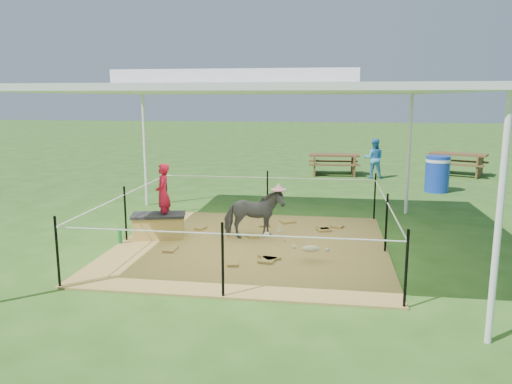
# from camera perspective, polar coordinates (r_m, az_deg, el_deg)

# --- Properties ---
(ground) EXTENTS (90.00, 90.00, 0.00)m
(ground) POSITION_cam_1_polar(r_m,az_deg,el_deg) (8.64, -0.59, -6.29)
(ground) COLOR #2D5919
(ground) RESTS_ON ground
(hay_patch) EXTENTS (4.60, 4.60, 0.03)m
(hay_patch) POSITION_cam_1_polar(r_m,az_deg,el_deg) (8.63, -0.59, -6.19)
(hay_patch) COLOR brown
(hay_patch) RESTS_ON ground
(canopy_tent) EXTENTS (6.30, 6.30, 2.90)m
(canopy_tent) POSITION_cam_1_polar(r_m,az_deg,el_deg) (8.26, -0.63, 11.87)
(canopy_tent) COLOR silver
(canopy_tent) RESTS_ON ground
(rope_fence) EXTENTS (4.54, 4.54, 1.00)m
(rope_fence) POSITION_cam_1_polar(r_m,az_deg,el_deg) (8.47, -0.60, -2.12)
(rope_fence) COLOR black
(rope_fence) RESTS_ON ground
(straw_bale) EXTENTS (0.96, 0.64, 0.39)m
(straw_bale) POSITION_cam_1_polar(r_m,az_deg,el_deg) (9.21, -11.04, -3.95)
(straw_bale) COLOR #AC7E3E
(straw_bale) RESTS_ON hay_patch
(dark_cloth) EXTENTS (1.03, 0.70, 0.05)m
(dark_cloth) POSITION_cam_1_polar(r_m,az_deg,el_deg) (9.15, -11.09, -2.61)
(dark_cloth) COLOR black
(dark_cloth) RESTS_ON straw_bale
(woman) EXTENTS (0.34, 0.44, 1.06)m
(woman) POSITION_cam_1_polar(r_m,az_deg,el_deg) (9.02, -10.60, 0.49)
(woman) COLOR red
(woman) RESTS_ON straw_bale
(green_bottle) EXTENTS (0.08, 0.08, 0.25)m
(green_bottle) POSITION_cam_1_polar(r_m,az_deg,el_deg) (9.02, -15.28, -4.92)
(green_bottle) COLOR #197235
(green_bottle) RESTS_ON hay_patch
(pony) EXTENTS (1.14, 0.78, 0.88)m
(pony) POSITION_cam_1_polar(r_m,az_deg,el_deg) (8.94, -0.25, -2.56)
(pony) COLOR #45454A
(pony) RESTS_ON hay_patch
(pink_hat) EXTENTS (0.27, 0.27, 0.13)m
(pink_hat) POSITION_cam_1_polar(r_m,az_deg,el_deg) (8.84, -0.26, 0.62)
(pink_hat) COLOR pink
(pink_hat) RESTS_ON pony
(foal) EXTENTS (0.86, 0.55, 0.45)m
(foal) POSITION_cam_1_polar(r_m,az_deg,el_deg) (7.79, 6.27, -6.29)
(foal) COLOR beige
(foal) RESTS_ON hay_patch
(trash_barrel) EXTENTS (0.81, 0.81, 0.98)m
(trash_barrel) POSITION_cam_1_polar(r_m,az_deg,el_deg) (14.40, 20.00, 1.95)
(trash_barrel) COLOR #1638AA
(trash_barrel) RESTS_ON ground
(picnic_table_near) EXTENTS (1.69, 1.25, 0.68)m
(picnic_table_near) POSITION_cam_1_polar(r_m,az_deg,el_deg) (16.81, 8.88, 3.14)
(picnic_table_near) COLOR #53361C
(picnic_table_near) RESTS_ON ground
(picnic_table_far) EXTENTS (2.10, 1.85, 0.73)m
(picnic_table_far) POSITION_cam_1_polar(r_m,az_deg,el_deg) (17.80, 22.04, 2.97)
(picnic_table_far) COLOR #51381B
(picnic_table_far) RESTS_ON ground
(distant_person) EXTENTS (0.64, 0.51, 1.26)m
(distant_person) POSITION_cam_1_polar(r_m,az_deg,el_deg) (16.28, 13.33, 3.76)
(distant_person) COLOR #388DD4
(distant_person) RESTS_ON ground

